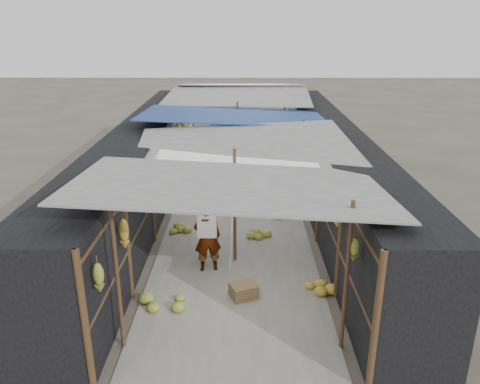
{
  "coord_description": "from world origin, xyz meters",
  "views": [
    {
      "loc": [
        0.16,
        -6.41,
        5.07
      ],
      "look_at": [
        0.11,
        4.08,
        1.25
      ],
      "focal_mm": 35.0,
      "sensor_mm": 36.0,
      "label": 1
    }
  ],
  "objects_px": {
    "crate_near": "(248,203)",
    "vendor_elderly": "(207,237)",
    "black_basin": "(280,214)",
    "vendor_seated": "(287,165)",
    "shopper_blue": "(210,181)"
  },
  "relations": [
    {
      "from": "vendor_seated",
      "to": "black_basin",
      "type": "bearing_deg",
      "value": -24.58
    },
    {
      "from": "crate_near",
      "to": "shopper_blue",
      "type": "xyz_separation_m",
      "value": [
        -1.12,
        0.12,
        0.62
      ]
    },
    {
      "from": "black_basin",
      "to": "vendor_seated",
      "type": "height_order",
      "value": "vendor_seated"
    },
    {
      "from": "shopper_blue",
      "to": "black_basin",
      "type": "bearing_deg",
      "value": -29.73
    },
    {
      "from": "black_basin",
      "to": "vendor_seated",
      "type": "distance_m",
      "value": 3.39
    },
    {
      "from": "vendor_elderly",
      "to": "shopper_blue",
      "type": "xyz_separation_m",
      "value": [
        -0.21,
        3.77,
        -0.01
      ]
    },
    {
      "from": "black_basin",
      "to": "vendor_seated",
      "type": "bearing_deg",
      "value": 81.46
    },
    {
      "from": "vendor_elderly",
      "to": "black_basin",
      "type": "bearing_deg",
      "value": -133.57
    },
    {
      "from": "crate_near",
      "to": "vendor_elderly",
      "type": "xyz_separation_m",
      "value": [
        -0.91,
        -3.65,
        0.64
      ]
    },
    {
      "from": "shopper_blue",
      "to": "vendor_elderly",
      "type": "bearing_deg",
      "value": -95.46
    },
    {
      "from": "vendor_elderly",
      "to": "crate_near",
      "type": "bearing_deg",
      "value": -117.01
    },
    {
      "from": "crate_near",
      "to": "vendor_seated",
      "type": "height_order",
      "value": "vendor_seated"
    },
    {
      "from": "black_basin",
      "to": "vendor_elderly",
      "type": "bearing_deg",
      "value": -120.54
    },
    {
      "from": "crate_near",
      "to": "vendor_seated",
      "type": "xyz_separation_m",
      "value": [
        1.36,
        2.68,
        0.33
      ]
    },
    {
      "from": "crate_near",
      "to": "vendor_elderly",
      "type": "bearing_deg",
      "value": -125.11
    }
  ]
}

